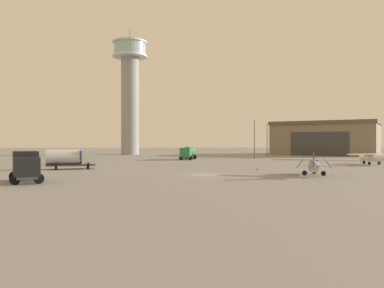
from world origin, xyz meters
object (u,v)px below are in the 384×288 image
(truck_fuel_tanker_green, at_px, (188,152))
(control_tower, at_px, (130,86))
(airplane_white, at_px, (374,157))
(truck_box_black, at_px, (26,165))
(light_post_east, at_px, (254,135))
(airplane_silver, at_px, (314,164))
(light_post_west, at_px, (267,137))
(traffic_cone_near_left, at_px, (257,167))
(truck_fuel_tanker_silver, at_px, (71,158))
(truck_flatbed_blue, at_px, (80,158))

(truck_fuel_tanker_green, bearing_deg, control_tower, -136.81)
(truck_fuel_tanker_green, bearing_deg, airplane_white, 72.94)
(truck_box_black, xyz_separation_m, light_post_east, (34.24, 48.43, 3.85))
(airplane_silver, xyz_separation_m, light_post_west, (8.73, 55.37, 4.04))
(airplane_silver, bearing_deg, truck_fuel_tanker_green, 40.10)
(airplane_silver, xyz_separation_m, truck_box_black, (-31.78, -5.47, 0.36))
(light_post_east, relative_size, traffic_cone_near_left, 13.77)
(truck_fuel_tanker_green, distance_m, light_post_east, 16.34)
(control_tower, distance_m, light_post_west, 45.60)
(control_tower, distance_m, truck_fuel_tanker_green, 41.81)
(truck_box_black, bearing_deg, truck_fuel_tanker_green, 134.72)
(control_tower, distance_m, airplane_white, 75.05)
(light_post_east, distance_m, traffic_cone_near_left, 34.84)
(airplane_white, relative_size, truck_fuel_tanker_silver, 1.32)
(truck_box_black, bearing_deg, airplane_white, 93.32)
(airplane_silver, relative_size, truck_fuel_tanker_silver, 1.32)
(truck_fuel_tanker_green, relative_size, truck_fuel_tanker_silver, 0.98)
(truck_box_black, distance_m, traffic_cone_near_left, 30.83)
(traffic_cone_near_left, bearing_deg, light_post_west, 73.70)
(control_tower, relative_size, airplane_white, 4.09)
(truck_fuel_tanker_green, bearing_deg, light_post_east, 114.65)
(truck_fuel_tanker_green, xyz_separation_m, truck_flatbed_blue, (-20.14, -16.84, -0.46))
(control_tower, bearing_deg, light_post_west, -25.17)
(airplane_silver, distance_m, truck_fuel_tanker_silver, 34.23)
(control_tower, xyz_separation_m, truck_fuel_tanker_silver, (-2.06, -61.37, -19.65))
(truck_fuel_tanker_silver, relative_size, light_post_east, 0.77)
(control_tower, bearing_deg, airplane_silver, -67.85)
(airplane_silver, bearing_deg, light_post_west, 13.12)
(airplane_silver, distance_m, truck_box_black, 32.25)
(truck_fuel_tanker_green, relative_size, traffic_cone_near_left, 10.34)
(truck_box_black, xyz_separation_m, light_post_west, (40.51, 60.84, 3.68))
(truck_box_black, relative_size, truck_fuel_tanker_silver, 0.85)
(truck_fuel_tanker_silver, height_order, light_post_west, light_post_west)
(airplane_white, xyz_separation_m, truck_fuel_tanker_silver, (-50.48, -7.63, 0.36))
(truck_fuel_tanker_silver, distance_m, light_post_east, 46.37)
(truck_box_black, bearing_deg, truck_fuel_tanker_silver, 157.31)
(truck_flatbed_blue, relative_size, light_post_east, 0.75)
(airplane_white, bearing_deg, airplane_silver, 123.91)
(truck_flatbed_blue, bearing_deg, airplane_white, -90.27)
(airplane_silver, distance_m, airplane_white, 27.09)
(truck_box_black, relative_size, truck_flatbed_blue, 0.88)
(airplane_white, relative_size, traffic_cone_near_left, 14.00)
(truck_box_black, relative_size, traffic_cone_near_left, 9.00)
(control_tower, height_order, light_post_east, control_tower)
(truck_box_black, distance_m, truck_flatbed_blue, 29.33)
(truck_flatbed_blue, distance_m, traffic_cone_near_left, 32.11)
(airplane_white, relative_size, light_post_east, 1.02)
(control_tower, xyz_separation_m, truck_fuel_tanker_green, (16.70, -32.89, -19.70))
(light_post_west, bearing_deg, truck_fuel_tanker_green, -146.17)
(truck_box_black, relative_size, light_post_east, 0.65)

